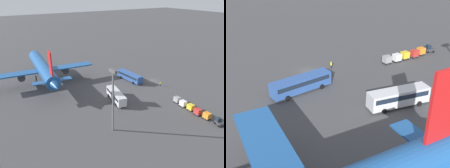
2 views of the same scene
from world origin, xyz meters
TOP-DOWN VIEW (x-y plane):
  - ground_plane at (0.00, 0.00)m, footprint 600.00×600.00m
  - shuttle_bus_near at (5.77, 8.17)m, footprint 13.00×4.06m
  - shuttle_bus_far at (-6.74, 22.79)m, footprint 12.11×5.13m
  - baggage_tug at (-34.08, 6.17)m, footprint 2.68×2.23m
  - worker_person at (-5.41, 1.29)m, footprint 0.38×0.38m
  - cargo_cart_orange at (-30.44, 6.50)m, footprint 2.07×1.77m
  - cargo_cart_red at (-27.50, 6.87)m, footprint 2.07×1.77m
  - cargo_cart_yellow at (-24.56, 6.50)m, footprint 2.07×1.77m
  - cargo_cart_white at (-21.62, 6.61)m, footprint 2.07×1.77m
  - cargo_cart_grey at (-18.68, 6.22)m, footprint 2.07×1.77m

SIDE VIEW (x-z plane):
  - ground_plane at x=0.00m, z-range 0.00..0.00m
  - worker_person at x=-5.41m, z-range 0.00..1.74m
  - baggage_tug at x=-34.08m, z-range -0.11..1.99m
  - cargo_cart_orange at x=-30.44m, z-range 0.16..2.22m
  - cargo_cart_red at x=-27.50m, z-range 0.16..2.22m
  - cargo_cart_yellow at x=-24.56m, z-range 0.16..2.22m
  - cargo_cart_white at x=-21.62m, z-range 0.16..2.22m
  - cargo_cart_grey at x=-18.68m, z-range 0.16..2.22m
  - shuttle_bus_near at x=5.77m, z-range 0.32..3.57m
  - shuttle_bus_far at x=-6.74m, z-range 0.33..3.72m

